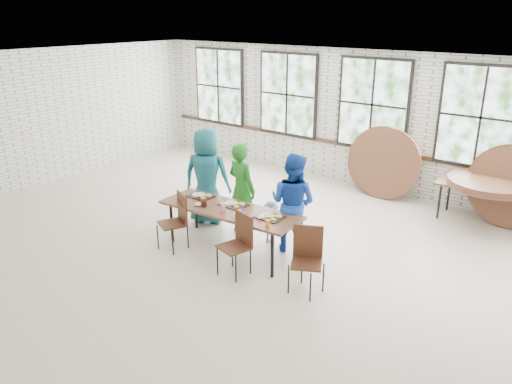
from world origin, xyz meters
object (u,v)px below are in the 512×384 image
at_px(dining_table, 230,211).
at_px(storage_table, 489,189).
at_px(chair_near_right, 239,239).
at_px(chair_near_left, 177,217).

height_order(dining_table, storage_table, same).
xyz_separation_m(chair_near_right, storage_table, (2.42, 4.24, 0.13)).
distance_m(chair_near_left, chair_near_right, 1.35).
xyz_separation_m(dining_table, chair_near_right, (0.61, -0.49, -0.13)).
height_order(dining_table, chair_near_left, chair_near_left).
distance_m(dining_table, chair_near_right, 0.79).
bearing_deg(storage_table, dining_table, -132.17).
bearing_deg(storage_table, chair_near_left, -135.05).
relative_size(dining_table, chair_near_left, 2.58).
relative_size(dining_table, storage_table, 1.33).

